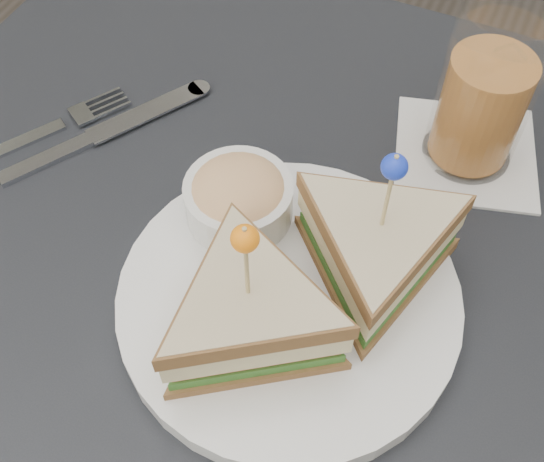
{
  "coord_description": "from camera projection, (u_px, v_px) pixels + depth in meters",
  "views": [
    {
      "loc": [
        0.14,
        -0.27,
        1.24
      ],
      "look_at": [
        0.01,
        0.01,
        0.8
      ],
      "focal_mm": 45.0,
      "sensor_mm": 36.0,
      "label": 1
    }
  ],
  "objects": [
    {
      "name": "plate_meal",
      "position": [
        300.0,
        277.0,
        0.52
      ],
      "size": [
        0.31,
        0.3,
        0.16
      ],
      "rotation": [
        0.0,
        0.0,
        0.08
      ],
      "color": "white",
      "rests_on": "table"
    },
    {
      "name": "table",
      "position": [
        258.0,
        314.0,
        0.64
      ],
      "size": [
        0.8,
        0.8,
        0.75
      ],
      "color": "black",
      "rests_on": "ground"
    },
    {
      "name": "drink_set",
      "position": [
        485.0,
        96.0,
        0.59
      ],
      "size": [
        0.16,
        0.16,
        0.17
      ],
      "rotation": [
        0.0,
        0.0,
        0.27
      ],
      "color": "silver",
      "rests_on": "table"
    },
    {
      "name": "cutlery_knife",
      "position": [
        100.0,
        134.0,
        0.66
      ],
      "size": [
        0.13,
        0.2,
        0.01
      ],
      "rotation": [
        0.0,
        0.0,
        -0.54
      ],
      "color": "#B6B8C1",
      "rests_on": "table"
    },
    {
      "name": "cutlery_fork",
      "position": [
        45.0,
        131.0,
        0.66
      ],
      "size": [
        0.12,
        0.18,
        0.01
      ],
      "rotation": [
        0.0,
        0.0,
        -0.56
      ],
      "color": "#B5BCC0",
      "rests_on": "table"
    }
  ]
}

